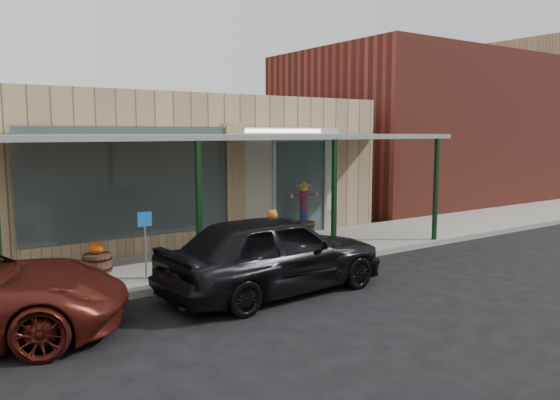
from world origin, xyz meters
TOP-DOWN VIEW (x-y plane):
  - ground at (0.00, 0.00)m, footprint 120.00×120.00m
  - sidewalk at (0.00, 3.60)m, footprint 40.00×3.20m
  - storefront at (-0.00, 8.16)m, footprint 12.00×6.25m
  - awning at (0.00, 3.56)m, footprint 12.00×3.00m
  - block_buildings_near at (2.01, 9.20)m, footprint 61.00×8.00m
  - barrel_scarecrow at (2.79, 4.67)m, footprint 0.98×0.66m
  - barrel_pumpkin at (-3.40, 3.88)m, footprint 0.63×0.63m
  - handicap_sign at (-2.80, 2.56)m, footprint 0.29×0.04m
  - parked_sedan at (-0.84, 0.83)m, footprint 4.81×2.20m

SIDE VIEW (x-z plane):
  - ground at x=0.00m, z-range 0.00..0.00m
  - sidewalk at x=0.00m, z-range 0.00..0.15m
  - barrel_pumpkin at x=-3.40m, z-range 0.05..0.75m
  - barrel_scarecrow at x=2.79m, z-range -0.11..1.51m
  - parked_sedan at x=-0.84m, z-range 0.00..1.60m
  - handicap_sign at x=-2.80m, z-range 0.35..1.78m
  - storefront at x=0.00m, z-range -0.01..4.19m
  - awning at x=0.00m, z-range 1.49..4.53m
  - block_buildings_near at x=2.01m, z-range -0.23..7.77m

